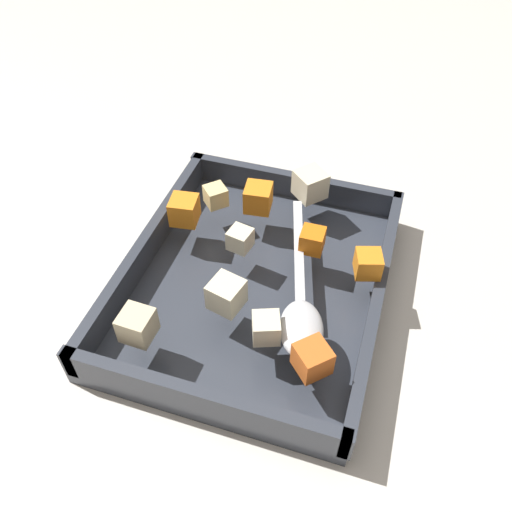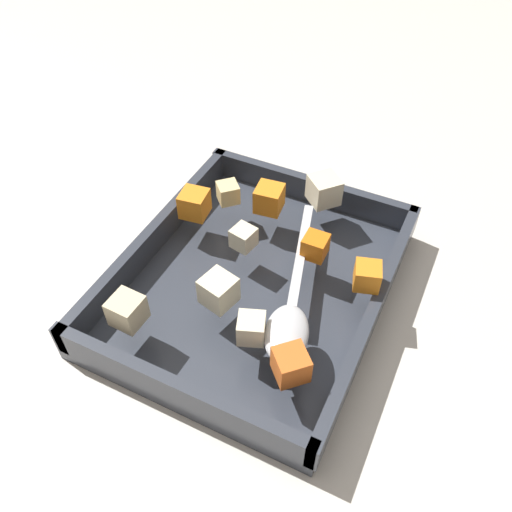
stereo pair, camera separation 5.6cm
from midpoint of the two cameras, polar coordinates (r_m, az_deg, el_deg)
The scene contains 14 objects.
ground_plane at distance 0.59m, azimuth 1.75°, elevation -5.10°, with size 4.00×4.00×0.00m, color beige.
baking_dish at distance 0.59m, azimuth 2.70°, elevation -3.16°, with size 0.33×0.28×0.05m.
carrot_chunk_front_center at distance 0.62m, azimuth 4.02°, elevation 6.09°, with size 0.03×0.03×0.03m, color orange.
carrot_chunk_far_right at distance 0.55m, azimuth 14.76°, elevation -2.24°, with size 0.03×0.03×0.03m, color orange.
carrot_chunk_near_right at distance 0.61m, azimuth -4.07°, elevation 5.53°, with size 0.03×0.03×0.03m, color orange.
carrot_chunk_mid_left at distance 0.57m, azimuth 9.19°, elevation 0.91°, with size 0.03×0.03×0.03m, color orange.
carrot_chunk_back_center at distance 0.48m, azimuth 7.22°, elevation -11.74°, with size 0.03×0.03×0.03m, color orange.
potato_chunk_near_spoon at distance 0.64m, azimuth 9.86°, elevation 6.91°, with size 0.03×0.03×0.03m, color beige.
potato_chunk_heap_top at distance 0.52m, azimuth -1.00°, elevation -3.92°, with size 0.03×0.03×0.03m, color beige.
potato_chunk_corner_sw at distance 0.50m, azimuth 2.74°, elevation -7.97°, with size 0.03×0.03×0.03m, color beige.
potato_chunk_corner_se at distance 0.51m, azimuth -10.73°, elevation -5.98°, with size 0.03×0.03×0.03m, color beige.
potato_chunk_rim_edge at distance 0.63m, azimuth -0.49°, elevation 6.73°, with size 0.02×0.02×0.02m, color #E0CC89.
potato_chunk_corner_ne at distance 0.58m, azimuth 1.41°, elevation 1.86°, with size 0.02×0.02×0.02m, color beige.
serving_spoon at distance 0.51m, azimuth 6.72°, elevation -7.28°, with size 0.22×0.08×0.02m.
Camera 2 is at (0.33, 0.17, 0.47)m, focal length 37.12 mm.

